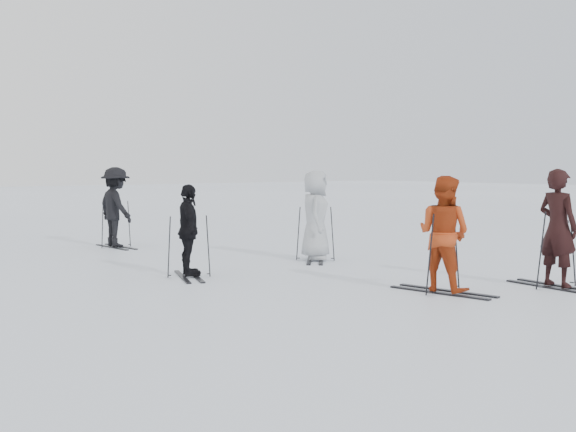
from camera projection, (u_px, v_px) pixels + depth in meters
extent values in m
plane|color=silver|center=(321.00, 273.00, 13.27)|extent=(120.00, 120.00, 0.00)
imported|color=black|center=(558.00, 229.00, 11.61)|extent=(0.51, 0.73, 1.90)
imported|color=#A73612|center=(444.00, 235.00, 11.17)|extent=(0.82, 0.98, 1.79)
imported|color=#A3A8AC|center=(315.00, 216.00, 14.99)|extent=(1.03, 1.07, 1.85)
imported|color=black|center=(189.00, 232.00, 12.74)|extent=(0.70, 1.03, 1.62)
imported|color=black|center=(116.00, 208.00, 17.38)|extent=(0.78, 1.28, 1.91)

